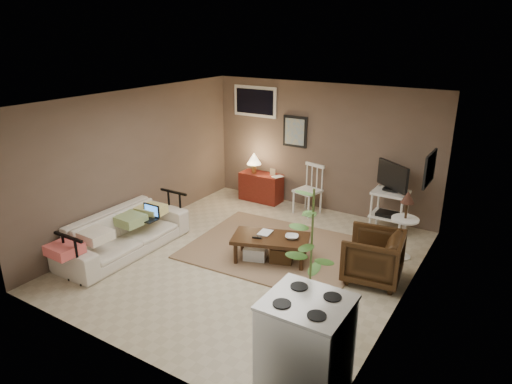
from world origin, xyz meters
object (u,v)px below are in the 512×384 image
Objects in this scene: spindle_chair at (308,191)px; side_table at (405,217)px; stove at (305,346)px; tv_stand at (390,196)px; potted_plant at (311,253)px; sofa at (123,227)px; armchair at (373,254)px; red_console at (260,184)px; coffee_table at (270,247)px.

side_table is at bearing -23.54° from spindle_chair.
tv_stand is at bearing 95.64° from stove.
tv_stand reaches higher than side_table.
potted_plant reaches higher than side_table.
spindle_chair is 2.20m from side_table.
potted_plant reaches higher than spindle_chair.
armchair is at bearing -71.20° from sofa.
spindle_chair is 0.94× the size of stove.
spindle_chair is (1.11, -0.10, 0.10)m from red_console.
potted_plant reaches higher than armchair.
red_console is at bearing 176.92° from tv_stand.
sofa is 3.12m from red_console.
potted_plant is at bearing -90.58° from tv_stand.
tv_stand is 1.58× the size of armchair.
side_table is (0.47, -0.83, 0.02)m from tv_stand.
armchair is at bearing -101.75° from side_table.
potted_plant is (1.15, -1.06, 0.67)m from coffee_table.
armchair is (2.93, -1.84, 0.05)m from red_console.
sofa is at bearing -150.90° from side_table.
spindle_chair is at bearing -5.21° from red_console.
sofa is 3.28m from potted_plant.
red_console reaches higher than coffee_table.
red_console is 4.17m from potted_plant.
coffee_table is 1.50m from armchair.
sofa is at bearing -120.37° from spindle_chair.
sofa is at bearing -138.30° from tv_stand.
tv_stand is at bearing -1.54° from spindle_chair.
spindle_chair is at bearing 100.07° from coffee_table.
side_table is (3.74, 2.08, 0.25)m from sofa.
coffee_table is at bearing -79.93° from spindle_chair.
potted_plant reaches higher than red_console.
coffee_table is at bearing -120.59° from tv_stand.
tv_stand reaches higher than red_console.
sofa is at bearing -78.91° from armchair.
tv_stand reaches higher than spindle_chair.
side_table is (1.65, 1.16, 0.43)m from coffee_table.
red_console is (0.62, 3.06, -0.08)m from sofa.
armchair is (1.46, 0.29, 0.15)m from coffee_table.
sofa is (-2.09, -0.92, 0.18)m from coffee_table.
sofa is 2.27× the size of spindle_chair.
coffee_table is at bearing -86.55° from armchair.
potted_plant is at bearing -64.01° from spindle_chair.
side_table is (2.01, -0.87, 0.23)m from spindle_chair.
stove is (0.43, -1.00, -0.41)m from potted_plant.
red_console is 1.05× the size of spindle_chair.
red_console is 5.18m from stove.
spindle_chair is at bearing 115.99° from potted_plant.
tv_stand is at bearing 119.34° from side_table.
coffee_table is at bearing -144.86° from side_table.
side_table is (3.12, -0.98, 0.33)m from red_console.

